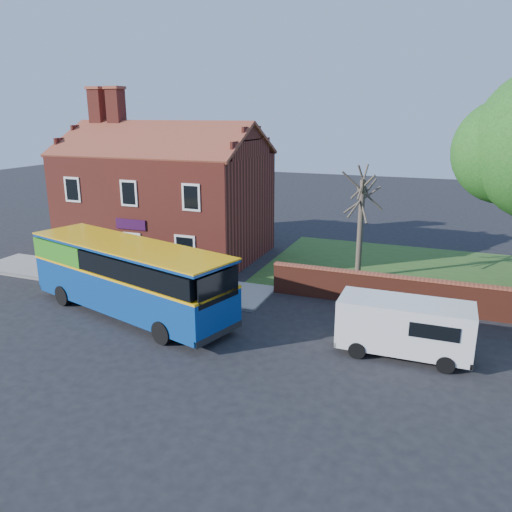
% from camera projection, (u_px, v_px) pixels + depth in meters
% --- Properties ---
extents(ground, '(120.00, 120.00, 0.00)m').
position_uv_depth(ground, '(173.00, 340.00, 20.50)').
color(ground, black).
rests_on(ground, ground).
extents(pavement, '(18.00, 3.50, 0.12)m').
position_uv_depth(pavement, '(116.00, 278.00, 28.07)').
color(pavement, gray).
rests_on(pavement, ground).
extents(kerb, '(18.00, 0.15, 0.14)m').
position_uv_depth(kerb, '(96.00, 287.00, 26.50)').
color(kerb, slate).
rests_on(kerb, ground).
extents(grass_strip, '(26.00, 12.00, 0.04)m').
position_uv_depth(grass_strip, '(497.00, 281.00, 27.64)').
color(grass_strip, '#426B28').
rests_on(grass_strip, ground).
extents(shop_building, '(12.30, 8.13, 10.50)m').
position_uv_depth(shop_building, '(166.00, 203.00, 32.31)').
color(shop_building, maroon).
rests_on(shop_building, ground).
extents(boundary_wall, '(22.00, 0.38, 1.60)m').
position_uv_depth(boundary_wall, '(510.00, 305.00, 22.04)').
color(boundary_wall, maroon).
rests_on(boundary_wall, ground).
extents(bus, '(11.33, 5.74, 3.35)m').
position_uv_depth(bus, '(124.00, 273.00, 22.90)').
color(bus, navy).
rests_on(bus, ground).
extents(van_near, '(4.95, 2.09, 2.17)m').
position_uv_depth(van_near, '(405.00, 325.00, 18.95)').
color(van_near, silver).
rests_on(van_near, ground).
extents(bare_tree, '(2.27, 2.70, 6.05)m').
position_uv_depth(bare_tree, '(361.00, 224.00, 27.44)').
color(bare_tree, '#4C4238').
rests_on(bare_tree, ground).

